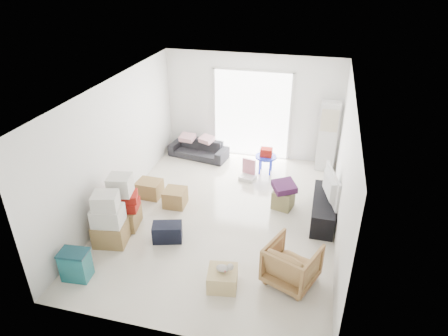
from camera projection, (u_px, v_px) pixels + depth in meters
room_shell at (223, 158)px, 7.63m from camera, size 4.98×6.48×3.18m
sliding_door at (252, 111)px, 10.23m from camera, size 2.10×0.04×2.33m
ac_tower at (327, 137)px, 9.69m from camera, size 0.45×0.30×1.75m
tv_console at (323, 209)px, 8.06m from camera, size 0.44×1.47×0.49m
television at (325, 196)px, 7.91m from camera, size 0.83×1.15×0.14m
sofa at (198, 147)px, 10.55m from camera, size 1.61×0.70×0.61m
pillow_left at (187, 133)px, 10.42m from camera, size 0.40×0.33×0.11m
pillow_right at (206, 135)px, 10.33m from camera, size 0.39×0.35×0.11m
armchair at (292, 262)px, 6.44m from camera, size 0.98×0.96×0.79m
storage_bins at (76, 265)px, 6.56m from camera, size 0.49×0.37×0.54m
box_stack_a at (109, 221)px, 7.28m from camera, size 0.65×0.57×1.07m
box_stack_b at (123, 205)px, 7.75m from camera, size 0.68×0.62×1.12m
box_stack_c at (150, 189)px, 8.86m from camera, size 0.54×0.45×0.38m
loose_box at (175, 198)px, 8.54m from camera, size 0.47×0.47×0.38m
duffel_bag at (167, 232)px, 7.49m from camera, size 0.61×0.47×0.35m
ottoman at (283, 199)px, 8.46m from camera, size 0.49×0.49×0.40m
blanket at (284, 188)px, 8.34m from camera, size 0.59×0.59×0.14m
kids_table at (266, 155)px, 9.72m from camera, size 0.52×0.52×0.65m
toy_walker at (248, 173)px, 9.60m from camera, size 0.42×0.39×0.47m
wood_crate at (222, 278)px, 6.44m from camera, size 0.54×0.54×0.31m
plush_bunny at (224, 268)px, 6.34m from camera, size 0.28×0.16×0.14m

